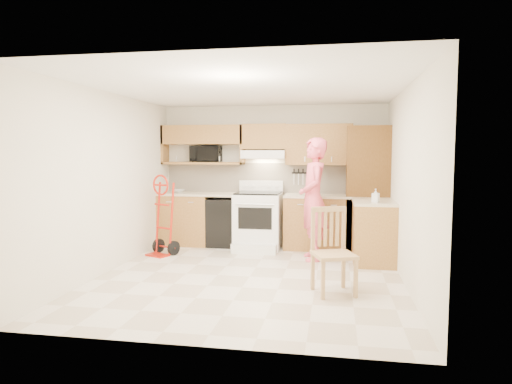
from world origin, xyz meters
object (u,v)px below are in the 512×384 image
(microwave, at_px, (206,154))
(dining_chair, at_px, (334,251))
(hand_truck, at_px, (161,219))
(person, at_px, (313,199))
(range, at_px, (258,216))

(microwave, xyz_separation_m, dining_chair, (2.31, -2.64, -1.13))
(dining_chair, bearing_deg, hand_truck, 130.32)
(microwave, bearing_deg, person, -27.24)
(microwave, relative_size, range, 0.46)
(range, bearing_deg, dining_chair, -60.54)
(person, bearing_deg, hand_truck, -99.07)
(microwave, distance_m, hand_truck, 1.56)
(range, height_order, hand_truck, hand_truck)
(person, height_order, hand_truck, person)
(microwave, distance_m, dining_chair, 3.68)
(microwave, height_order, dining_chair, microwave)
(hand_truck, distance_m, dining_chair, 3.18)
(microwave, relative_size, dining_chair, 0.53)
(microwave, bearing_deg, range, -19.78)
(range, xyz_separation_m, person, (0.98, -0.61, 0.37))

